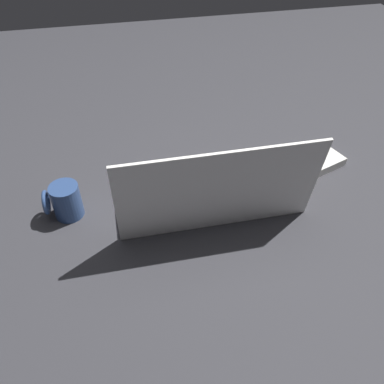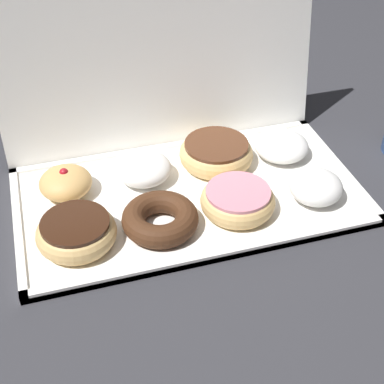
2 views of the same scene
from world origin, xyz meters
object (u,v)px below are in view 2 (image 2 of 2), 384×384
Objects in this scene: donut_box at (189,197)px; powdered_filled_donut_7 at (281,146)px; chocolate_cake_ring_donut_1 at (160,219)px; chocolate_frosted_donut_6 at (216,153)px; jelly_filled_donut_4 at (66,183)px; chocolate_frosted_donut_0 at (76,232)px; pink_frosted_donut_2 at (238,200)px; powdered_filled_donut_3 at (316,187)px; powdered_filled_donut_5 at (144,168)px.

powdered_filled_donut_7 is at bearing 17.84° from donut_box.
chocolate_frosted_donut_6 is at bearing 45.10° from chocolate_cake_ring_donut_1.
chocolate_frosted_donut_6 is at bearing 2.23° from jelly_filled_donut_4.
chocolate_frosted_donut_6 is at bearing 26.97° from chocolate_frosted_donut_0.
pink_frosted_donut_2 is at bearing -25.27° from jelly_filled_donut_4.
pink_frosted_donut_2 is 0.12m from powdered_filled_donut_3.
jelly_filled_donut_4 is (-0.00, 0.12, 0.00)m from chocolate_frosted_donut_0.
chocolate_frosted_donut_6 is 0.11m from powdered_filled_donut_7.
powdered_filled_donut_7 is (0.24, -0.00, -0.00)m from powdered_filled_donut_5.
powdered_filled_donut_7 is at bearing 43.46° from pink_frosted_donut_2.
chocolate_frosted_donut_0 is 1.23× the size of powdered_filled_donut_7.
jelly_filled_donut_4 is at bearing 135.39° from chocolate_cake_ring_donut_1.
chocolate_cake_ring_donut_1 is at bearing -177.62° from pink_frosted_donut_2.
chocolate_cake_ring_donut_1 is 0.17m from jelly_filled_donut_4.
powdered_filled_donut_3 is at bearing -3.55° from pink_frosted_donut_2.
chocolate_frosted_donut_0 is 0.17m from powdered_filled_donut_5.
pink_frosted_donut_2 reaches higher than donut_box.
powdered_filled_donut_5 reaches higher than chocolate_frosted_donut_0.
donut_box is 0.20m from powdered_filled_donut_3.
chocolate_frosted_donut_0 is 1.01× the size of chocolate_cake_ring_donut_1.
chocolate_frosted_donut_0 is at bearing 179.18° from powdered_filled_donut_3.
jelly_filled_donut_4 is 0.25m from chocolate_frosted_donut_6.
donut_box is at bearing -17.69° from jelly_filled_donut_4.
chocolate_frosted_donut_0 is 1.38× the size of powdered_filled_donut_3.
pink_frosted_donut_2 is 0.12m from chocolate_frosted_donut_6.
powdered_filled_donut_7 reaches higher than donut_box.
powdered_filled_donut_5 is at bearing 179.64° from powdered_filled_donut_7.
powdered_filled_donut_5 is at bearing -176.25° from chocolate_frosted_donut_6.
chocolate_cake_ring_donut_1 is 1.37× the size of jelly_filled_donut_4.
powdered_filled_donut_3 is 0.39m from jelly_filled_donut_4.
powdered_filled_donut_3 is 0.67× the size of chocolate_frosted_donut_6.
powdered_filled_donut_3 is (0.18, -0.06, 0.03)m from donut_box.
chocolate_frosted_donut_0 is at bearing -153.03° from chocolate_frosted_donut_6.
pink_frosted_donut_2 is at bearing 0.59° from chocolate_frosted_donut_0.
jelly_filled_donut_4 reaches higher than powdered_filled_donut_5.
donut_box is 4.34× the size of chocolate_frosted_donut_6.
chocolate_frosted_donut_0 is 0.92× the size of chocolate_frosted_donut_6.
powdered_filled_donut_5 reaches higher than chocolate_frosted_donut_6.
powdered_filled_donut_5 is at bearing 88.44° from chocolate_cake_ring_donut_1.
chocolate_cake_ring_donut_1 is 0.27m from powdered_filled_donut_7.
donut_box is at bearing 136.85° from pink_frosted_donut_2.
chocolate_frosted_donut_0 is 0.12m from jelly_filled_donut_4.
powdered_filled_donut_3 reaches higher than chocolate_frosted_donut_6.
powdered_filled_donut_7 is at bearing 91.79° from powdered_filled_donut_3.
chocolate_cake_ring_donut_1 is 0.25m from powdered_filled_donut_3.
chocolate_frosted_donut_0 is at bearing -136.19° from powdered_filled_donut_5.
chocolate_cake_ring_donut_1 is 1.26× the size of powdered_filled_donut_5.
chocolate_cake_ring_donut_1 is 0.99× the size of pink_frosted_donut_2.
chocolate_cake_ring_donut_1 is 0.12m from powdered_filled_donut_5.
pink_frosted_donut_2 is 0.27m from jelly_filled_donut_4.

